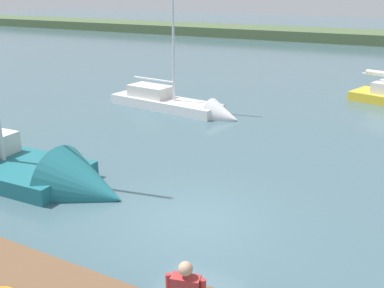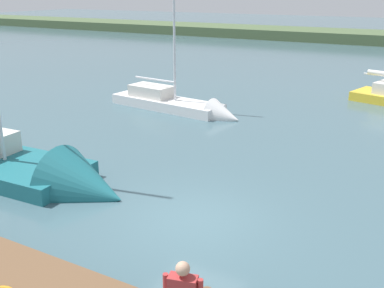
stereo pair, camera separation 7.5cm
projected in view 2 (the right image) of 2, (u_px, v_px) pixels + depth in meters
The scene contains 3 objects.
ground_plane at pixel (194, 219), 12.63m from camera, with size 200.00×200.00×0.00m, color #42606B.
sailboat_near_dock at pixel (181, 107), 23.74m from camera, with size 7.79×2.60×9.36m.
sailboat_outer_mooring at pixel (22, 173), 15.32m from camera, with size 10.00×3.06×12.48m.
Camera 2 is at (-5.42, 9.86, 6.10)m, focal length 42.42 mm.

